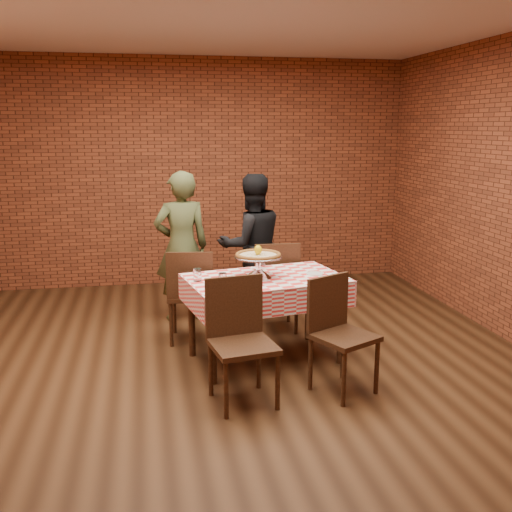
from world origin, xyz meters
name	(u,v)px	position (x,y,z in m)	size (l,w,h in m)	color
ground	(231,370)	(0.00, 0.00, 0.00)	(6.00, 6.00, 0.00)	black
back_wall	(196,173)	(0.00, 3.00, 1.45)	(5.50, 5.50, 0.00)	brown
table	(265,319)	(0.34, 0.19, 0.38)	(1.33, 0.80, 0.75)	#422715
tablecloth	(265,290)	(0.34, 0.19, 0.64)	(1.36, 0.83, 0.23)	red
pizza_stand	(258,267)	(0.28, 0.20, 0.85)	(0.42, 0.42, 0.19)	silver
pizza	(258,256)	(0.28, 0.20, 0.95)	(0.39, 0.39, 0.03)	beige
lemon	(258,250)	(0.28, 0.20, 1.00)	(0.07, 0.07, 0.09)	yellow
water_glass_left	(223,279)	(-0.06, -0.03, 0.81)	(0.07, 0.07, 0.11)	white
water_glass_right	(197,275)	(-0.25, 0.17, 0.81)	(0.07, 0.07, 0.11)	white
side_plate	(315,274)	(0.79, 0.21, 0.76)	(0.15, 0.15, 0.01)	white
sweetener_packet_a	(331,276)	(0.91, 0.12, 0.76)	(0.05, 0.04, 0.01)	white
sweetener_packet_b	(334,273)	(0.97, 0.20, 0.76)	(0.05, 0.04, 0.01)	white
condiment_caddy	(260,262)	(0.35, 0.51, 0.82)	(0.09, 0.07, 0.12)	silver
chair_near_left	(243,344)	(0.01, -0.61, 0.47)	(0.45, 0.45, 0.94)	#422715
chair_near_right	(344,337)	(0.81, -0.57, 0.45)	(0.42, 0.42, 0.90)	#422715
chair_far_left	(191,294)	(-0.26, 0.81, 0.46)	(0.43, 0.43, 0.91)	#422715
chair_far_right	(274,285)	(0.59, 0.97, 0.47)	(0.45, 0.45, 0.93)	#422715
diner_olive	(182,246)	(-0.30, 1.47, 0.80)	(0.58, 0.38, 1.59)	#474E2B
diner_black	(252,245)	(0.46, 1.50, 0.77)	(0.75, 0.59, 1.55)	black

